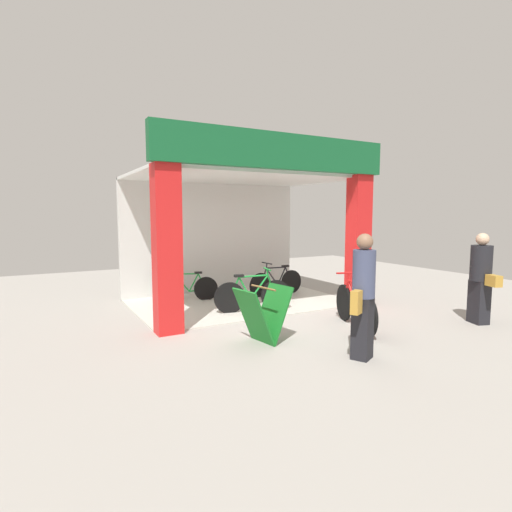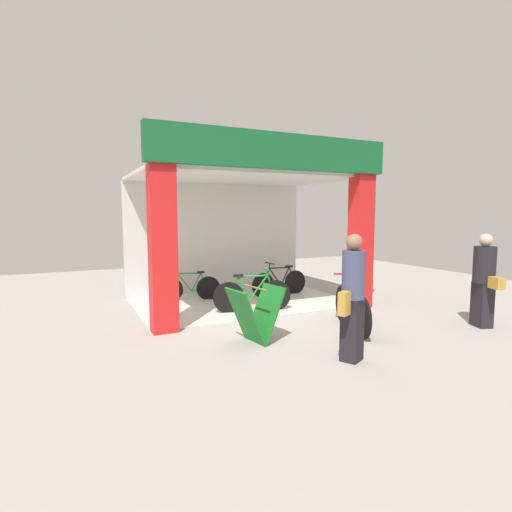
% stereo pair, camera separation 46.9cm
% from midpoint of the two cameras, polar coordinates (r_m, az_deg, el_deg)
% --- Properties ---
extents(ground_plane, '(17.47, 17.47, 0.00)m').
position_cam_midpoint_polar(ground_plane, '(8.08, 1.01, -8.65)').
color(ground_plane, '#9E9991').
rests_on(ground_plane, ground).
extents(shop_facade, '(4.94, 3.40, 3.53)m').
position_cam_midpoint_polar(shop_facade, '(9.19, -3.83, 5.01)').
color(shop_facade, beige).
rests_on(shop_facade, ground).
extents(bicycle_inside_0, '(1.54, 0.42, 0.85)m').
position_cam_midpoint_polar(bicycle_inside_0, '(10.10, 1.56, -3.71)').
color(bicycle_inside_0, black).
rests_on(bicycle_inside_0, ground).
extents(bicycle_inside_1, '(1.41, 0.42, 0.79)m').
position_cam_midpoint_polar(bicycle_inside_1, '(9.58, -11.03, -4.50)').
color(bicycle_inside_1, black).
rests_on(bicycle_inside_1, ground).
extents(bicycle_inside_2, '(1.62, 0.49, 0.91)m').
position_cam_midpoint_polar(bicycle_inside_2, '(8.44, -2.05, -5.49)').
color(bicycle_inside_2, black).
rests_on(bicycle_inside_2, ground).
extents(bicycle_parked_0, '(0.66, 1.67, 0.96)m').
position_cam_midpoint_polar(bicycle_parked_0, '(7.44, 12.05, -7.01)').
color(bicycle_parked_0, black).
rests_on(bicycle_parked_0, ground).
extents(sandwich_board_sign, '(0.87, 0.70, 0.90)m').
position_cam_midpoint_polar(sandwich_board_sign, '(6.47, -1.07, -8.29)').
color(sandwich_board_sign, '#197226').
rests_on(sandwich_board_sign, ground).
extents(pedestrian_0, '(0.48, 0.70, 1.69)m').
position_cam_midpoint_polar(pedestrian_0, '(8.45, 27.77, -2.61)').
color(pedestrian_0, black).
rests_on(pedestrian_0, ground).
extents(pedestrian_1, '(0.55, 0.42, 1.77)m').
position_cam_midpoint_polar(pedestrian_1, '(5.79, 12.62, -5.44)').
color(pedestrian_1, black).
rests_on(pedestrian_1, ground).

